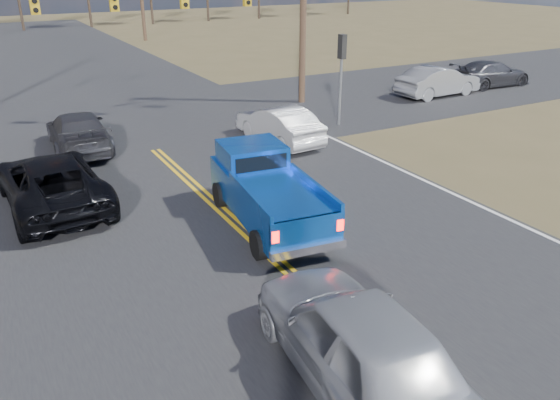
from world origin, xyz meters
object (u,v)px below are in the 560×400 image
silver_suv (358,341)px  dgrey_car_queue (78,131)px  cross_car_east_far (491,74)px  white_car_queue (279,125)px  cross_car_east_near (438,81)px  pickup_truck (267,191)px  black_suv (52,182)px

silver_suv → dgrey_car_queue: (-1.68, 15.48, -0.14)m
dgrey_car_queue → cross_car_east_far: dgrey_car_queue is taller
white_car_queue → cross_car_east_near: (11.44, 3.06, 0.07)m
cross_car_east_near → dgrey_car_queue: bearing=88.2°
pickup_truck → dgrey_car_queue: size_ratio=1.06×
white_car_queue → black_suv: bearing=11.0°
white_car_queue → cross_car_east_far: size_ratio=0.88×
pickup_truck → black_suv: 6.38m
silver_suv → dgrey_car_queue: silver_suv is taller
silver_suv → black_suv: (-3.36, 10.32, -0.09)m
silver_suv → white_car_queue: silver_suv is taller
black_suv → white_car_queue: black_suv is taller
white_car_queue → cross_car_east_far: white_car_queue is taller
pickup_truck → white_car_queue: bearing=65.4°
white_car_queue → dgrey_car_queue: bearing=-25.4°
dgrey_car_queue → cross_car_east_far: (23.13, 0.59, -0.00)m
pickup_truck → white_car_queue: pickup_truck is taller
white_car_queue → cross_car_east_far: bearing=-171.2°
pickup_truck → cross_car_east_near: (15.29, 9.32, -0.14)m
silver_suv → cross_car_east_near: silver_suv is taller
silver_suv → cross_car_east_near: size_ratio=1.05×
dgrey_car_queue → cross_car_east_near: (18.59, 0.18, 0.07)m
silver_suv → white_car_queue: 13.74m
silver_suv → cross_car_east_near: 23.05m
white_car_queue → cross_car_east_near: 11.85m
pickup_truck → silver_suv: pickup_truck is taller
black_suv → cross_car_east_far: size_ratio=1.11×
cross_car_east_near → cross_car_east_far: (4.53, 0.41, -0.07)m
dgrey_car_queue → cross_car_east_far: bearing=-175.8°
pickup_truck → dgrey_car_queue: 9.72m
dgrey_car_queue → cross_car_east_near: 18.59m
black_suv → cross_car_east_near: cross_car_east_near is taller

